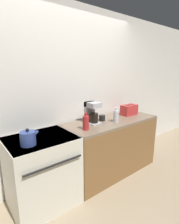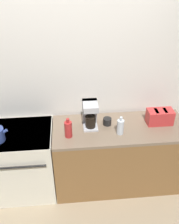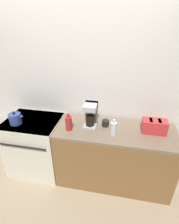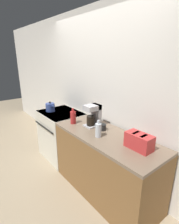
% 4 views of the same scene
% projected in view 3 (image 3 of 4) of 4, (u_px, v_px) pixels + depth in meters
% --- Properties ---
extents(ground_plane, '(12.00, 12.00, 0.00)m').
position_uv_depth(ground_plane, '(71.00, 188.00, 2.55)').
color(ground_plane, tan).
extents(wall_back, '(8.00, 0.05, 2.60)m').
position_uv_depth(wall_back, '(80.00, 88.00, 2.53)').
color(wall_back, silver).
rests_on(wall_back, ground_plane).
extents(stove, '(0.80, 0.68, 0.89)m').
position_uv_depth(stove, '(36.00, 144.00, 2.72)').
color(stove, silver).
rests_on(stove, ground_plane).
extents(counter_block, '(1.59, 0.64, 0.89)m').
position_uv_depth(counter_block, '(114.00, 156.00, 2.51)').
color(counter_block, brown).
rests_on(counter_block, ground_plane).
extents(kettle, '(0.21, 0.16, 0.19)m').
position_uv_depth(kettle, '(15.00, 119.00, 2.41)').
color(kettle, '#33478C').
rests_on(kettle, stove).
extents(toaster, '(0.30, 0.16, 0.18)m').
position_uv_depth(toaster, '(154.00, 126.00, 2.22)').
color(toaster, red).
rests_on(toaster, counter_block).
extents(coffee_maker, '(0.17, 0.22, 0.32)m').
position_uv_depth(coffee_maker, '(91.00, 113.00, 2.35)').
color(coffee_maker, '#B7B7BC').
rests_on(coffee_maker, counter_block).
extents(bottle_red, '(0.08, 0.08, 0.24)m').
position_uv_depth(bottle_red, '(69.00, 123.00, 2.26)').
color(bottle_red, '#B72828').
rests_on(bottle_red, counter_block).
extents(bottle_clear, '(0.08, 0.08, 0.22)m').
position_uv_depth(bottle_clear, '(113.00, 128.00, 2.17)').
color(bottle_clear, silver).
rests_on(bottle_clear, counter_block).
extents(cup_black, '(0.10, 0.10, 0.09)m').
position_uv_depth(cup_black, '(106.00, 123.00, 2.37)').
color(cup_black, black).
rests_on(cup_black, counter_block).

